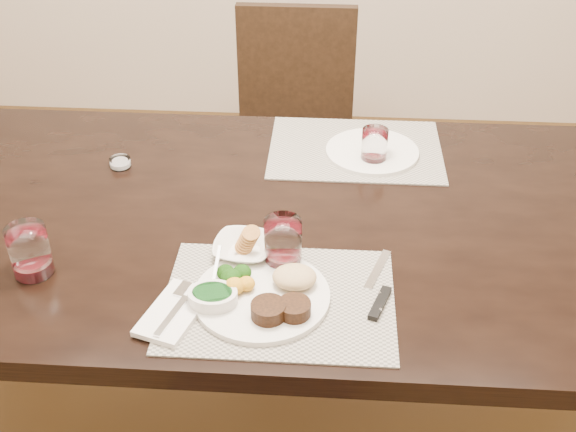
# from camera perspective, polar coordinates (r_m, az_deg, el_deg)

# --- Properties ---
(ground_plane) EXTENTS (4.50, 4.50, 0.00)m
(ground_plane) POSITION_cam_1_polar(r_m,az_deg,el_deg) (2.21, -1.09, -16.12)
(ground_plane) COLOR #462F16
(ground_plane) RESTS_ON ground
(dining_table) EXTENTS (2.00, 1.00, 0.75)m
(dining_table) POSITION_cam_1_polar(r_m,az_deg,el_deg) (1.74, -1.33, -2.12)
(dining_table) COLOR black
(dining_table) RESTS_ON ground
(chair_far) EXTENTS (0.42, 0.42, 0.90)m
(chair_far) POSITION_cam_1_polar(r_m,az_deg,el_deg) (2.62, 0.49, 7.30)
(chair_far) COLOR black
(chair_far) RESTS_ON ground
(placemat_near) EXTENTS (0.46, 0.34, 0.00)m
(placemat_near) POSITION_cam_1_polar(r_m,az_deg,el_deg) (1.45, -0.71, -6.62)
(placemat_near) COLOR gray
(placemat_near) RESTS_ON dining_table
(placemat_far) EXTENTS (0.46, 0.34, 0.00)m
(placemat_far) POSITION_cam_1_polar(r_m,az_deg,el_deg) (1.96, 5.34, 5.28)
(placemat_far) COLOR gray
(placemat_far) RESTS_ON dining_table
(dinner_plate) EXTENTS (0.27, 0.27, 0.05)m
(dinner_plate) POSITION_cam_1_polar(r_m,az_deg,el_deg) (1.44, -1.60, -6.15)
(dinner_plate) COLOR silver
(dinner_plate) RESTS_ON placemat_near
(napkin_fork) EXTENTS (0.14, 0.19, 0.02)m
(napkin_fork) POSITION_cam_1_polar(r_m,az_deg,el_deg) (1.43, -8.98, -7.47)
(napkin_fork) COLOR white
(napkin_fork) RESTS_ON placemat_near
(steak_knife) EXTENTS (0.06, 0.23, 0.01)m
(steak_knife) POSITION_cam_1_polar(r_m,az_deg,el_deg) (1.46, 7.22, -6.19)
(steak_knife) COLOR white
(steak_knife) RESTS_ON placemat_near
(cracker_bowl) EXTENTS (0.14, 0.14, 0.06)m
(cracker_bowl) POSITION_cam_1_polar(r_m,az_deg,el_deg) (1.55, -3.52, -2.52)
(cracker_bowl) COLOR silver
(cracker_bowl) RESTS_ON placemat_near
(sauce_ramekin) EXTENTS (0.10, 0.15, 0.08)m
(sauce_ramekin) POSITION_cam_1_polar(r_m,az_deg,el_deg) (1.43, -5.97, -6.46)
(sauce_ramekin) COLOR silver
(sauce_ramekin) RESTS_ON placemat_near
(wine_glass_near) EXTENTS (0.08, 0.08, 0.11)m
(wine_glass_near) POSITION_cam_1_polar(r_m,az_deg,el_deg) (1.51, -0.40, -2.30)
(wine_glass_near) COLOR white
(wine_glass_near) RESTS_ON placemat_near
(far_plate) EXTENTS (0.25, 0.25, 0.01)m
(far_plate) POSITION_cam_1_polar(r_m,az_deg,el_deg) (1.94, 6.67, 5.09)
(far_plate) COLOR silver
(far_plate) RESTS_ON placemat_far
(wine_glass_far) EXTENTS (0.07, 0.07, 0.09)m
(wine_glass_far) POSITION_cam_1_polar(r_m,az_deg,el_deg) (1.88, 6.83, 5.40)
(wine_glass_far) COLOR white
(wine_glass_far) RESTS_ON placemat_far
(wine_glass_side) EXTENTS (0.08, 0.08, 0.11)m
(wine_glass_side) POSITION_cam_1_polar(r_m,az_deg,el_deg) (1.58, -19.70, -2.79)
(wine_glass_side) COLOR white
(wine_glass_side) RESTS_ON dining_table
(salt_cellar) EXTENTS (0.05, 0.05, 0.02)m
(salt_cellar) POSITION_cam_1_polar(r_m,az_deg,el_deg) (1.92, -13.12, 4.10)
(salt_cellar) COLOR white
(salt_cellar) RESTS_ON dining_table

